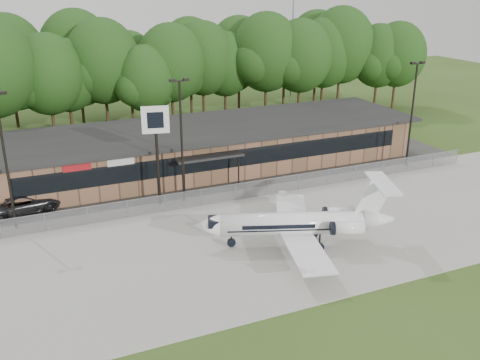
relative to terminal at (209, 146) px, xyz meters
name	(u,v)px	position (x,y,z in m)	size (l,w,h in m)	color
ground	(347,287)	(0.00, -23.94, -2.18)	(160.00, 160.00, 0.00)	#364C1B
apron	(285,232)	(0.00, -15.94, -2.14)	(64.00, 18.00, 0.08)	#9E9B93
parking_lot	(226,181)	(0.00, -4.44, -2.15)	(50.00, 9.00, 0.06)	#383835
terminal	(209,146)	(0.00, 0.00, 0.00)	(41.00, 11.65, 4.30)	#895C44
fence	(246,190)	(0.00, -8.94, -1.40)	(46.00, 0.04, 1.52)	gray
treeline	(157,65)	(0.00, 18.06, 5.32)	(72.00, 12.00, 15.00)	#133711
radio_mast	(293,15)	(22.00, 24.06, 10.32)	(0.20, 0.20, 25.00)	gray
light_pole_left	(4,152)	(-18.00, -7.44, 3.80)	(1.55, 0.30, 10.23)	black
light_pole_mid	(181,132)	(-5.00, -7.44, 3.80)	(1.55, 0.30, 10.23)	black
light_pole_right	(413,107)	(18.00, -7.44, 3.80)	(1.55, 0.30, 10.23)	black
business_jet	(299,224)	(-0.15, -18.14, -0.49)	(13.80, 12.35, 4.71)	white
suv	(23,203)	(-17.29, -4.56, -1.38)	(2.65, 5.75, 1.60)	#2F2F32
pole_sign	(156,130)	(-6.97, -7.14, 4.10)	(2.15, 0.68, 8.20)	black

